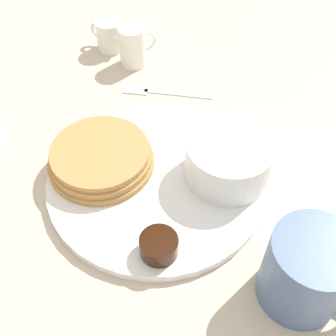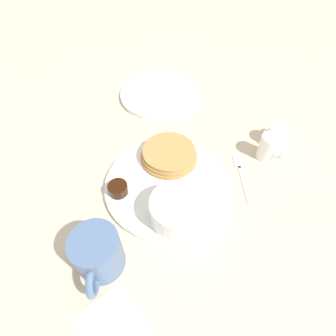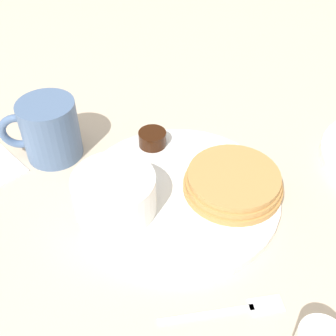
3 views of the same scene
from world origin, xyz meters
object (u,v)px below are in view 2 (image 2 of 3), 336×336
Objects in this scene: creamer_pitcher_far at (276,135)px; fork at (241,172)px; creamer_pitcher_near at (268,147)px; bowl at (177,209)px; coffee_mug at (98,254)px; plate at (166,184)px.

creamer_pitcher_far is 0.14m from fork.
creamer_pitcher_far is at bearing -75.27° from creamer_pitcher_near.
bowl reaches higher than creamer_pitcher_far.
fork is (-0.03, -0.35, -0.04)m from coffee_mug.
coffee_mug is 0.88× the size of fork.
creamer_pitcher_near reaches higher than creamer_pitcher_far.
bowl is at bearing -97.36° from coffee_mug.
bowl is at bearing 87.30° from fork.
creamer_pitcher_near reaches higher than bowl.
bowl reaches higher than plate.
bowl is (-0.08, 0.04, 0.03)m from plate.
plate is 0.18m from fork.
fork is (0.00, 0.08, -0.03)m from creamer_pitcher_near.
creamer_pitcher_far is at bearing -85.79° from fork.
bowl is 0.16m from coffee_mug.
creamer_pitcher_near is 0.09m from fork.
plate is 4.52× the size of creamer_pitcher_far.
bowl is at bearing 87.14° from creamer_pitcher_near.
creamer_pitcher_near is (-0.03, -0.44, -0.01)m from coffee_mug.
plate reaches higher than fork.
creamer_pitcher_far is at bearing -89.77° from bowl.
plate is 2.70× the size of coffee_mug.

